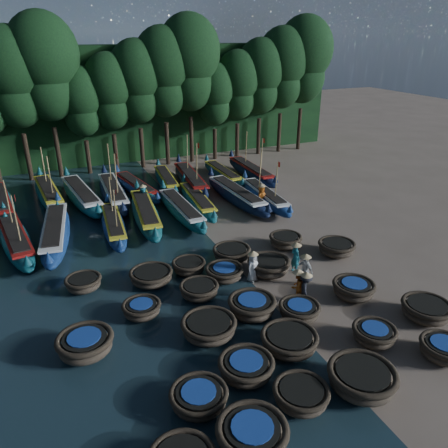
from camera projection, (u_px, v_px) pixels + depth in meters
name	position (u px, v px, depth m)	size (l,w,h in m)	color
ground	(240.00, 270.00, 21.99)	(120.00, 120.00, 0.00)	#7D6C5B
foliage_wall	(129.00, 104.00, 39.63)	(40.00, 3.00, 10.00)	black
coracle_1	(252.00, 435.00, 12.44)	(2.35, 2.35, 0.84)	#4B3D2F
coracle_2	(301.00, 395.00, 13.97)	(2.03, 2.03, 0.65)	#4B3D2F
coracle_3	(362.00, 379.00, 14.48)	(2.34, 2.34, 0.84)	#4B3D2F
coracle_4	(444.00, 349.00, 15.97)	(2.07, 2.07, 0.68)	#4B3D2F
coracle_5	(199.00, 397.00, 13.89)	(2.04, 2.04, 0.63)	#4B3D2F
coracle_6	(246.00, 367.00, 15.08)	(2.15, 2.15, 0.71)	#4B3D2F
coracle_7	(289.00, 341.00, 16.37)	(2.41, 2.41, 0.72)	#4B3D2F
coracle_8	(374.00, 334.00, 16.77)	(2.05, 2.05, 0.67)	#4B3D2F
coracle_9	(426.00, 310.00, 18.16)	(2.46, 2.46, 0.75)	#4B3D2F
coracle_10	(85.00, 344.00, 16.08)	(2.48, 2.48, 0.83)	#4B3D2F
coracle_11	(209.00, 327.00, 17.07)	(2.22, 2.22, 0.76)	#4B3D2F
coracle_12	(252.00, 306.00, 18.32)	(2.06, 2.06, 0.81)	#4B3D2F
coracle_13	(299.00, 310.00, 18.17)	(2.13, 2.13, 0.69)	#4B3D2F
coracle_14	(354.00, 289.00, 19.60)	(2.27, 2.27, 0.76)	#4B3D2F
coracle_15	(142.00, 309.00, 18.32)	(1.66, 1.66, 0.64)	#4B3D2F
coracle_16	(199.00, 290.00, 19.63)	(1.98, 1.98, 0.67)	#4B3D2F
coracle_17	(224.00, 272.00, 21.05)	(1.97, 1.97, 0.67)	#4B3D2F
coracle_18	(269.00, 266.00, 21.48)	(2.25, 2.25, 0.81)	#4B3D2F
coracle_19	(337.00, 247.00, 23.39)	(2.46, 2.46, 0.74)	#4B3D2F
coracle_20	(83.00, 283.00, 20.19)	(1.98, 1.98, 0.66)	#4B3D2F
coracle_21	(151.00, 276.00, 20.72)	(2.19, 2.19, 0.68)	#4B3D2F
coracle_22	(189.00, 266.00, 21.59)	(1.69, 1.69, 0.68)	#4B3D2F
coracle_23	(232.00, 253.00, 22.88)	(2.02, 2.02, 0.69)	#4B3D2F
coracle_24	(285.00, 240.00, 24.20)	(1.93, 1.93, 0.73)	#4B3D2F
long_boat_1	(15.00, 239.00, 23.98)	(2.66, 8.43, 3.61)	#105C57
long_boat_2	(55.00, 232.00, 24.76)	(2.68, 8.95, 1.59)	navy
long_boat_3	(114.00, 225.00, 25.92)	(1.90, 7.43, 3.17)	navy
long_boat_4	(146.00, 213.00, 27.37)	(2.46, 8.61, 1.52)	#105C57
long_boat_5	(181.00, 209.00, 28.06)	(1.54, 8.13, 1.43)	#105C57
long_boat_6	(198.00, 201.00, 29.56)	(1.99, 7.75, 1.37)	#105C57
long_boat_7	(236.00, 195.00, 30.38)	(1.96, 8.83, 1.55)	#0D1D31
long_boat_8	(265.00, 196.00, 30.34)	(1.96, 7.88, 3.36)	navy
long_boat_9	(1.00, 203.00, 29.07)	(2.35, 8.56, 1.51)	#105C57
long_boat_10	(49.00, 194.00, 30.70)	(2.21, 8.57, 3.65)	#105C57
long_boat_11	(81.00, 195.00, 30.26)	(2.65, 9.16, 1.62)	#105C57
long_boat_12	(113.00, 193.00, 30.75)	(1.88, 9.01, 3.83)	#0D1D31
long_boat_13	(136.00, 187.00, 32.14)	(2.63, 7.75, 1.38)	navy
long_boat_14	(166.00, 180.00, 33.81)	(2.03, 7.34, 1.30)	#105C57
long_boat_15	(191.00, 180.00, 33.48)	(2.49, 8.92, 3.81)	#0D1D31
long_boat_16	(223.00, 174.00, 35.18)	(1.33, 7.47, 1.31)	#105C57
long_boat_17	(251.00, 171.00, 35.61)	(1.62, 8.46, 3.60)	#0D1D31
fisherman_0	(253.00, 265.00, 20.79)	(0.87, 0.77, 1.69)	silver
fisherman_1	(296.00, 256.00, 21.53)	(0.52, 0.62, 1.72)	#1B6573
fisherman_2	(297.00, 285.00, 19.21)	(0.85, 0.74, 1.69)	#B15717
fisherman_3	(306.00, 288.00, 19.00)	(0.89, 1.10, 1.69)	black
fisherman_4	(305.00, 269.00, 20.44)	(0.60, 0.97, 1.74)	silver
fisherman_5	(144.00, 196.00, 29.43)	(1.50, 0.54, 1.79)	#1B6573
fisherman_6	(261.00, 196.00, 29.32)	(0.97, 0.92, 1.86)	#B15717
tree_3	(13.00, 76.00, 32.14)	(4.92, 4.92, 11.60)	black
tree_4	(44.00, 66.00, 32.71)	(5.34, 5.34, 12.58)	black
tree_5	(81.00, 101.00, 34.65)	(3.68, 3.68, 8.68)	black
tree_6	(109.00, 91.00, 35.23)	(4.09, 4.09, 9.65)	black
tree_7	(137.00, 81.00, 35.80)	(4.51, 4.51, 10.63)	black
tree_8	(163.00, 71.00, 36.38)	(4.92, 4.92, 11.60)	black
tree_9	(189.00, 62.00, 36.95)	(5.34, 5.34, 12.58)	black
tree_10	(214.00, 93.00, 38.90)	(3.68, 3.68, 8.68)	black
tree_11	(238.00, 84.00, 39.47)	(4.09, 4.09, 9.65)	black
tree_12	(260.00, 75.00, 40.05)	(4.51, 4.51, 10.63)	black
tree_13	(283.00, 67.00, 40.62)	(4.92, 4.92, 11.60)	black
tree_14	(304.00, 59.00, 41.20)	(5.34, 5.34, 12.58)	black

